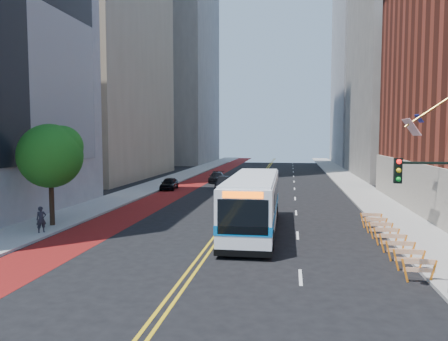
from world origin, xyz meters
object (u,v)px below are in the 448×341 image
Objects in this scene: car_b at (225,183)px; car_c at (217,177)px; street_tree at (51,153)px; traffic_signal at (428,199)px; car_a at (169,183)px; pedestrian at (41,219)px; transit_bus at (253,203)px.

car_b is 7.45m from car_c.
street_tree is 30.54m from car_c.
traffic_signal is 1.27× the size of car_a.
car_a reaches higher than car_c.
traffic_signal is 21.63m from pedestrian.
car_c is (-14.67, 39.20, -3.05)m from traffic_signal.
street_tree is at bearing -107.07° from car_b.
car_b is (8.17, 22.52, -4.19)m from street_tree.
pedestrian is (0.50, -2.23, -3.96)m from street_tree.
street_tree reaches higher than car_c.
traffic_signal reaches higher than car_b.
car_c is 32.34m from pedestrian.
car_a is 2.50× the size of pedestrian.
street_tree is 1.67× the size of car_a.
car_c is 2.88× the size of pedestrian.
traffic_signal is 3.17× the size of pedestrian.
car_a is (-11.33, 20.57, -1.18)m from transit_bus.
street_tree is 13.63m from transit_bus.
traffic_signal is at bearing -24.82° from street_tree.
traffic_signal is 1.16× the size of car_b.
car_c is (-7.29, 29.05, -1.19)m from transit_bus.
pedestrian is at bearing -104.35° from car_b.
transit_bus is 2.81× the size of car_c.
car_b is at bearing 31.16° from pedestrian.
car_a is 0.87× the size of car_c.
car_b is 0.94× the size of car_c.
traffic_signal reaches higher than transit_bus.
car_b is at bearing 102.71° from transit_bus.
street_tree is 4.18× the size of pedestrian.
car_c is (4.04, 8.48, -0.01)m from car_a.
street_tree is at bearing 60.99° from pedestrian.
pedestrian is at bearing -97.40° from car_a.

